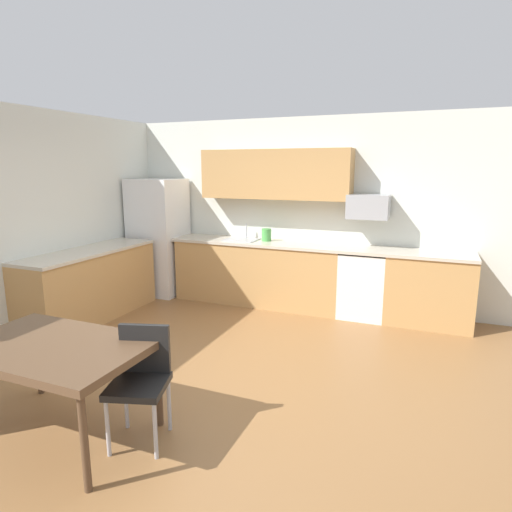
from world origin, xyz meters
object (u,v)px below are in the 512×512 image
Objects in this scene: dining_table at (53,351)px; kettle at (266,236)px; refrigerator at (159,237)px; chair_near_table at (141,375)px; oven_range at (363,283)px; microwave at (368,207)px.

dining_table is 3.69m from kettle.
chair_near_table is (2.13, -3.32, -0.41)m from refrigerator.
kettle is at bearing 85.76° from dining_table.
oven_range is 3.57m from chair_near_table.
microwave reaches higher than chair_near_table.
kettle is (-1.43, -0.05, -0.47)m from microwave.
refrigerator is 2.00× the size of oven_range.
dining_table is at bearing -161.05° from chair_near_table.
microwave is 2.70× the size of kettle.
refrigerator reaches higher than kettle.
oven_range is 1.07× the size of chair_near_table.
dining_table is at bearing -94.24° from kettle.
microwave is at bearing 65.39° from dining_table.
refrigerator is 3.97m from chair_near_table.
kettle is (-0.35, 3.45, 0.52)m from chair_near_table.
chair_near_table is 3.51m from kettle.
oven_range is at bearing -2.00° from kettle.
refrigerator is 1.80m from kettle.
microwave reaches higher than oven_range.
dining_table is 0.67m from chair_near_table.
oven_range is 0.65× the size of dining_table.
kettle reaches higher than dining_table.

